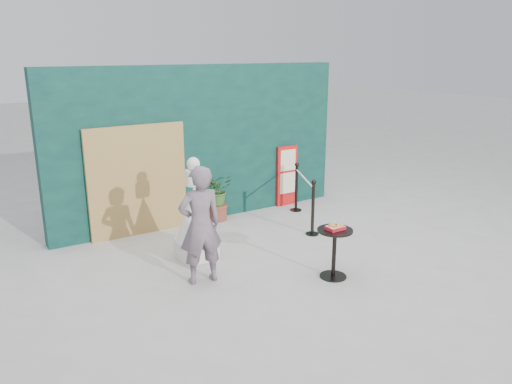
# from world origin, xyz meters

# --- Properties ---
(ground) EXTENTS (60.00, 60.00, 0.00)m
(ground) POSITION_xyz_m (0.00, 0.00, 0.00)
(ground) COLOR #ADAAA5
(ground) RESTS_ON ground
(back_wall) EXTENTS (6.00, 0.30, 3.00)m
(back_wall) POSITION_xyz_m (0.00, 3.15, 1.50)
(back_wall) COLOR #092B2A
(back_wall) RESTS_ON ground
(bamboo_fence) EXTENTS (1.80, 0.08, 2.00)m
(bamboo_fence) POSITION_xyz_m (-1.40, 2.94, 1.00)
(bamboo_fence) COLOR tan
(bamboo_fence) RESTS_ON ground
(woman) EXTENTS (0.68, 0.49, 1.73)m
(woman) POSITION_xyz_m (-1.33, 0.57, 0.87)
(woman) COLOR slate
(woman) RESTS_ON ground
(menu_board) EXTENTS (0.50, 0.07, 1.30)m
(menu_board) POSITION_xyz_m (1.90, 2.95, 0.65)
(menu_board) COLOR red
(menu_board) RESTS_ON ground
(statue) EXTENTS (0.65, 0.65, 1.67)m
(statue) POSITION_xyz_m (-1.02, 1.39, 0.68)
(statue) COLOR silver
(statue) RESTS_ON ground
(cafe_table) EXTENTS (0.52, 0.52, 0.75)m
(cafe_table) POSITION_xyz_m (0.38, -0.35, 0.50)
(cafe_table) COLOR black
(cafe_table) RESTS_ON ground
(food_basket) EXTENTS (0.26, 0.19, 0.11)m
(food_basket) POSITION_xyz_m (0.38, -0.35, 0.79)
(food_basket) COLOR red
(food_basket) RESTS_ON cafe_table
(planter) EXTENTS (0.55, 0.48, 0.93)m
(planter) POSITION_xyz_m (0.16, 2.85, 0.54)
(planter) COLOR brown
(planter) RESTS_ON ground
(stanchion_barrier) EXTENTS (0.84, 1.54, 1.03)m
(stanchion_barrier) POSITION_xyz_m (1.53, 1.87, 0.49)
(stanchion_barrier) COLOR black
(stanchion_barrier) RESTS_ON ground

